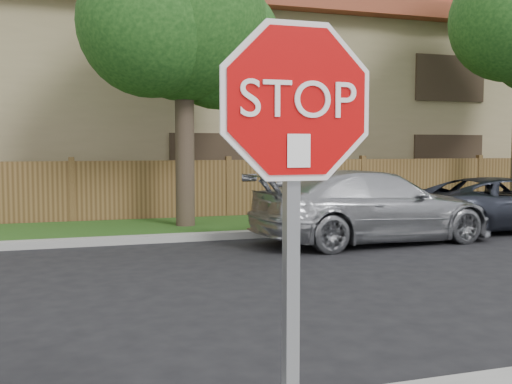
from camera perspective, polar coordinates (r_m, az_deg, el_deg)
name	(u,v)px	position (r m, az deg, el deg)	size (l,w,h in m)	color
far_curb	(75,242)	(12.31, -16.84, -4.62)	(70.00, 0.30, 0.15)	gray
grass_strip	(74,232)	(13.95, -16.96, -3.65)	(70.00, 3.00, 0.12)	#1E4714
fence	(72,193)	(15.46, -17.11, -0.13)	(70.00, 0.12, 1.60)	#4F361C
apartment_building	(68,99)	(21.08, -17.49, 8.42)	(35.20, 9.20, 7.20)	#91835A
tree_mid	(186,17)	(14.16, -6.72, 16.22)	(4.80, 3.90, 7.35)	#382B21
stop_sign	(295,173)	(2.73, 3.74, 1.84)	(1.01, 0.13, 2.55)	gray
sedan_right	(372,206)	(12.43, 11.03, -1.35)	(2.07, 5.08, 1.48)	#A5A7AC
sedan_far_right	(504,204)	(15.10, 22.58, -1.05)	(2.07, 4.49, 1.25)	#2D313D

